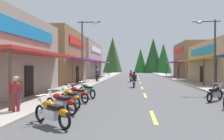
{
  "coord_description": "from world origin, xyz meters",
  "views": [
    {
      "loc": [
        -0.79,
        -0.62,
        2.04
      ],
      "look_at": [
        -4.42,
        34.87,
        1.5
      ],
      "focal_mm": 34.47,
      "sensor_mm": 36.0,
      "label": 1
    }
  ],
  "objects_px": {
    "motorcycle_parked_left_4": "(87,90)",
    "pedestrian_browsing": "(97,74)",
    "motorcycle_parked_left_2": "(70,98)",
    "pedestrian_by_shop": "(16,92)",
    "motorcycle_parked_left_1": "(61,102)",
    "motorcycle_parked_left_3": "(77,94)",
    "motorcycle_parked_left_0": "(52,112)",
    "streetlamp_right": "(210,45)",
    "pedestrian_waiting": "(18,89)",
    "rider_cruising_lead": "(134,81)",
    "streetlamp_left": "(86,45)",
    "motorcycle_parked_right_3": "(215,93)",
    "rider_cruising_trailing": "(131,77)"
  },
  "relations": [
    {
      "from": "streetlamp_left",
      "to": "pedestrian_by_shop",
      "type": "xyz_separation_m",
      "value": [
        -0.73,
        -10.22,
        -3.04
      ]
    },
    {
      "from": "streetlamp_left",
      "to": "motorcycle_parked_left_0",
      "type": "relative_size",
      "value": 3.42
    },
    {
      "from": "motorcycle_parked_left_2",
      "to": "motorcycle_parked_left_4",
      "type": "height_order",
      "value": "same"
    },
    {
      "from": "rider_cruising_trailing",
      "to": "pedestrian_by_shop",
      "type": "bearing_deg",
      "value": 169.46
    },
    {
      "from": "rider_cruising_lead",
      "to": "motorcycle_parked_left_4",
      "type": "bearing_deg",
      "value": 159.56
    },
    {
      "from": "motorcycle_parked_left_1",
      "to": "pedestrian_waiting",
      "type": "bearing_deg",
      "value": 11.45
    },
    {
      "from": "motorcycle_parked_left_2",
      "to": "rider_cruising_lead",
      "type": "xyz_separation_m",
      "value": [
        3.22,
        10.91,
        0.17
      ]
    },
    {
      "from": "motorcycle_parked_right_3",
      "to": "pedestrian_by_shop",
      "type": "xyz_separation_m",
      "value": [
        -9.82,
        -4.53,
        0.47
      ]
    },
    {
      "from": "rider_cruising_lead",
      "to": "motorcycle_parked_left_3",
      "type": "bearing_deg",
      "value": 162.91
    },
    {
      "from": "motorcycle_parked_right_3",
      "to": "motorcycle_parked_left_4",
      "type": "height_order",
      "value": "same"
    },
    {
      "from": "rider_cruising_trailing",
      "to": "pedestrian_waiting",
      "type": "bearing_deg",
      "value": 166.7
    },
    {
      "from": "motorcycle_parked_left_1",
      "to": "motorcycle_parked_left_4",
      "type": "distance_m",
      "value": 4.94
    },
    {
      "from": "motorcycle_parked_right_3",
      "to": "pedestrian_waiting",
      "type": "bearing_deg",
      "value": 148.39
    },
    {
      "from": "motorcycle_parked_left_0",
      "to": "motorcycle_parked_left_2",
      "type": "xyz_separation_m",
      "value": [
        -0.38,
        3.36,
        0.0
      ]
    },
    {
      "from": "rider_cruising_lead",
      "to": "pedestrian_browsing",
      "type": "relative_size",
      "value": 1.19
    },
    {
      "from": "motorcycle_parked_left_0",
      "to": "pedestrian_browsing",
      "type": "height_order",
      "value": "pedestrian_browsing"
    },
    {
      "from": "motorcycle_parked_right_3",
      "to": "pedestrian_by_shop",
      "type": "height_order",
      "value": "pedestrian_by_shop"
    },
    {
      "from": "motorcycle_parked_left_0",
      "to": "motorcycle_parked_left_4",
      "type": "xyz_separation_m",
      "value": [
        -0.29,
        6.89,
        0.0
      ]
    },
    {
      "from": "streetlamp_left",
      "to": "rider_cruising_trailing",
      "type": "height_order",
      "value": "streetlamp_left"
    },
    {
      "from": "motorcycle_parked_left_2",
      "to": "pedestrian_by_shop",
      "type": "relative_size",
      "value": 0.98
    },
    {
      "from": "pedestrian_by_shop",
      "to": "motorcycle_parked_left_3",
      "type": "bearing_deg",
      "value": -58.64
    },
    {
      "from": "motorcycle_parked_left_0",
      "to": "rider_cruising_lead",
      "type": "bearing_deg",
      "value": -65.35
    },
    {
      "from": "motorcycle_parked_left_1",
      "to": "motorcycle_parked_left_4",
      "type": "xyz_separation_m",
      "value": [
        0.08,
        4.94,
        0.0
      ]
    },
    {
      "from": "pedestrian_browsing",
      "to": "pedestrian_waiting",
      "type": "relative_size",
      "value": 1.1
    },
    {
      "from": "pedestrian_waiting",
      "to": "pedestrian_browsing",
      "type": "bearing_deg",
      "value": -94.0
    },
    {
      "from": "motorcycle_parked_right_3",
      "to": "pedestrian_waiting",
      "type": "xyz_separation_m",
      "value": [
        -10.48,
        -3.15,
        0.46
      ]
    },
    {
      "from": "motorcycle_parked_left_0",
      "to": "motorcycle_parked_left_1",
      "type": "distance_m",
      "value": 1.98
    },
    {
      "from": "rider_cruising_trailing",
      "to": "pedestrian_waiting",
      "type": "distance_m",
      "value": 19.83
    },
    {
      "from": "motorcycle_parked_left_1",
      "to": "rider_cruising_lead",
      "type": "relative_size",
      "value": 0.86
    },
    {
      "from": "motorcycle_parked_left_2",
      "to": "motorcycle_parked_left_3",
      "type": "bearing_deg",
      "value": -40.28
    },
    {
      "from": "streetlamp_left",
      "to": "pedestrian_browsing",
      "type": "xyz_separation_m",
      "value": [
        -0.43,
        8.74,
        -2.94
      ]
    },
    {
      "from": "motorcycle_parked_left_2",
      "to": "pedestrian_by_shop",
      "type": "bearing_deg",
      "value": 90.38
    },
    {
      "from": "rider_cruising_lead",
      "to": "pedestrian_waiting",
      "type": "xyz_separation_m",
      "value": [
        -5.74,
        -11.3,
        0.29
      ]
    },
    {
      "from": "motorcycle_parked_left_2",
      "to": "pedestrian_browsing",
      "type": "relative_size",
      "value": 0.9
    },
    {
      "from": "rider_cruising_lead",
      "to": "pedestrian_by_shop",
      "type": "bearing_deg",
      "value": 160.74
    },
    {
      "from": "motorcycle_parked_left_0",
      "to": "pedestrian_by_shop",
      "type": "height_order",
      "value": "pedestrian_by_shop"
    },
    {
      "from": "streetlamp_left",
      "to": "motorcycle_parked_left_1",
      "type": "xyz_separation_m",
      "value": [
        1.14,
        -9.86,
        -3.51
      ]
    },
    {
      "from": "motorcycle_parked_left_4",
      "to": "pedestrian_browsing",
      "type": "bearing_deg",
      "value": -34.98
    },
    {
      "from": "motorcycle_parked_left_1",
      "to": "pedestrian_browsing",
      "type": "bearing_deg",
      "value": -51.74
    },
    {
      "from": "motorcycle_parked_right_3",
      "to": "pedestrian_by_shop",
      "type": "relative_size",
      "value": 1.01
    },
    {
      "from": "motorcycle_parked_right_3",
      "to": "motorcycle_parked_left_2",
      "type": "height_order",
      "value": "same"
    },
    {
      "from": "motorcycle_parked_left_0",
      "to": "streetlamp_left",
      "type": "bearing_deg",
      "value": -46.85
    },
    {
      "from": "rider_cruising_lead",
      "to": "rider_cruising_trailing",
      "type": "xyz_separation_m",
      "value": [
        -0.43,
        7.8,
        0.0
      ]
    },
    {
      "from": "pedestrian_by_shop",
      "to": "pedestrian_waiting",
      "type": "bearing_deg",
      "value": -5.51
    },
    {
      "from": "motorcycle_parked_left_2",
      "to": "rider_cruising_lead",
      "type": "relative_size",
      "value": 0.76
    },
    {
      "from": "motorcycle_parked_left_0",
      "to": "rider_cruising_lead",
      "type": "xyz_separation_m",
      "value": [
        2.84,
        14.28,
        0.17
      ]
    },
    {
      "from": "streetlamp_right",
      "to": "pedestrian_waiting",
      "type": "relative_size",
      "value": 3.46
    },
    {
      "from": "streetlamp_left",
      "to": "motorcycle_parked_left_2",
      "type": "relative_size",
      "value": 3.78
    },
    {
      "from": "motorcycle_parked_left_0",
      "to": "motorcycle_parked_left_4",
      "type": "bearing_deg",
      "value": -51.69
    },
    {
      "from": "pedestrian_browsing",
      "to": "pedestrian_by_shop",
      "type": "bearing_deg",
      "value": -13.28
    }
  ]
}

